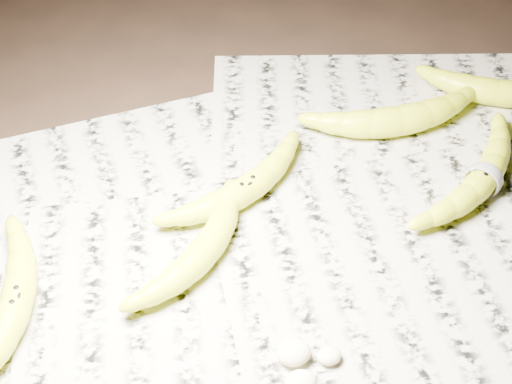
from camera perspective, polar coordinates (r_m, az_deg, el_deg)
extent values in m
plane|color=black|center=(0.83, 2.31, -3.54)|extent=(3.00, 3.00, 0.00)
cube|color=#A9A491|center=(0.83, 4.82, -3.19)|extent=(0.90, 0.70, 0.01)
torus|color=white|center=(0.91, 17.82, 1.15)|extent=(0.03, 0.04, 0.05)
ellipsoid|color=beige|center=(0.71, 3.60, -14.81)|extent=(0.03, 0.03, 0.02)
ellipsoid|color=beige|center=(0.72, 3.05, -12.56)|extent=(0.04, 0.03, 0.02)
ellipsoid|color=beige|center=(0.73, 5.89, -12.74)|extent=(0.03, 0.02, 0.01)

